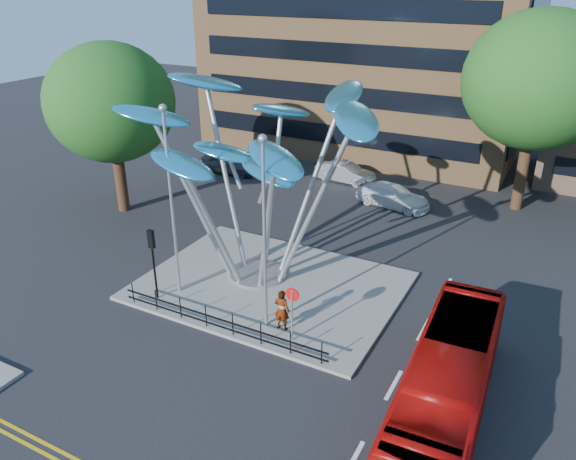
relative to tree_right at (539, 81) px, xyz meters
The scene contains 15 objects.
ground 24.75m from the tree_right, 109.98° to the right, with size 120.00×120.00×0.00m, color black.
traffic_island 20.01m from the tree_right, 119.36° to the right, with size 12.00×9.00×0.15m, color slate.
tree_right is the anchor object (origin of this frame).
tree_left 25.09m from the tree_right, 151.39° to the right, with size 7.60×7.60×10.32m.
leaf_sculpture 18.37m from the tree_right, 123.31° to the right, with size 12.72×9.54×9.51m.
street_lamp_left 22.49m from the tree_right, 124.05° to the right, with size 0.36×0.36×8.80m.
street_lamp_right 20.64m from the tree_right, 111.54° to the right, with size 0.36×0.36×8.30m.
traffic_light_island 24.06m from the tree_right, 123.69° to the right, with size 0.28×0.18×3.42m.
no_entry_sign_island 21.31m from the tree_right, 107.12° to the right, with size 0.60×0.10×2.45m.
pedestrian_railing_front 23.43m from the tree_right, 113.91° to the right, with size 10.00×0.06×1.00m.
red_bus 21.89m from the tree_right, 88.63° to the right, with size 2.42×10.33×2.88m, color #AE0B08.
pedestrian 21.30m from the tree_right, 109.61° to the right, with size 0.67×0.44×1.84m, color gray.
parked_car_left 21.54m from the tree_right, behind, with size 1.83×4.56×1.55m, color #3E4045.
parked_car_mid 13.74m from the tree_right, behind, with size 1.50×4.31×1.42m, color #ACAFB4.
parked_car_right 10.75m from the tree_right, 154.68° to the right, with size 1.97×4.86×1.41m, color silver.
Camera 1 is at (10.74, -14.24, 13.85)m, focal length 35.00 mm.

